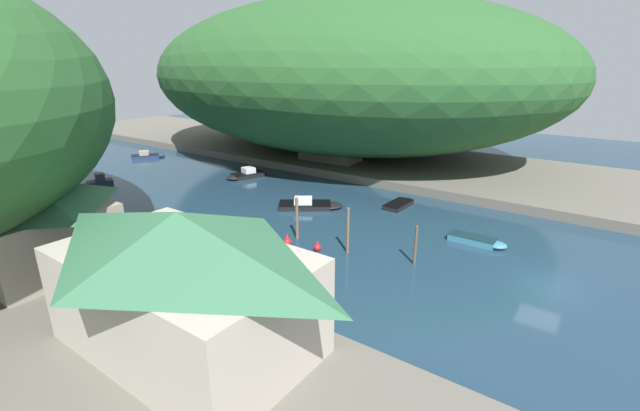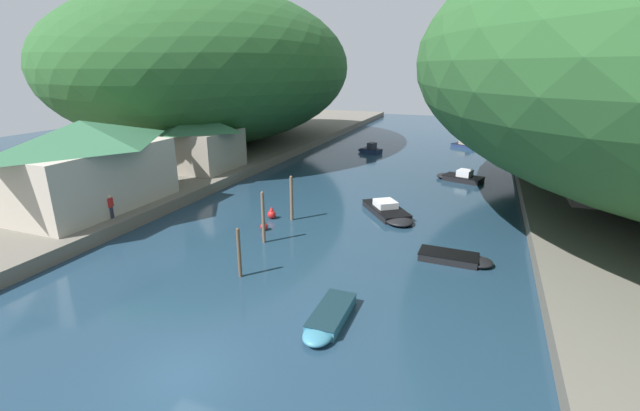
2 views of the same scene
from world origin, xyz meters
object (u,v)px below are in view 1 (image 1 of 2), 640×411
object	(u,v)px
channel_buoy_far	(317,247)
right_bank_cottage	(330,142)
boat_cabin_cruiser	(245,175)
boat_navy_launch	(97,182)
waterfront_building	(183,279)
person_on_quay	(265,303)
boathouse_shed	(39,223)
boat_moored_right	(148,156)
boat_open_rowboat	(401,203)
channel_buoy_near	(287,241)
boat_small_dinghy	(311,205)
boat_yellow_tender	(479,241)

from	to	relation	value
channel_buoy_far	right_bank_cottage	bearing A→B (deg)	32.29
boat_cabin_cruiser	channel_buoy_far	world-z (taller)	boat_cabin_cruiser
boat_navy_launch	channel_buoy_far	xyz separation A→B (m)	(0.37, -30.47, -0.12)
waterfront_building	boat_cabin_cruiser	distance (m)	33.74
boat_navy_launch	person_on_quay	bearing A→B (deg)	-176.52
boathouse_shed	boat_moored_right	world-z (taller)	boathouse_shed
channel_buoy_far	boat_moored_right	bearing A→B (deg)	73.10
boathouse_shed	boat_open_rowboat	bearing A→B (deg)	-23.77
boathouse_shed	boat_cabin_cruiser	bearing A→B (deg)	17.82
waterfront_building	channel_buoy_near	bearing A→B (deg)	20.57
right_bank_cottage	channel_buoy_far	world-z (taller)	right_bank_cottage
boathouse_shed	boat_open_rowboat	size ratio (longest dim) A/B	1.78
boat_small_dinghy	boat_moored_right	bearing A→B (deg)	-133.34
boat_small_dinghy	boat_open_rowboat	bearing A→B (deg)	93.80
boathouse_shed	boat_cabin_cruiser	size ratio (longest dim) A/B	1.53
waterfront_building	person_on_quay	xyz separation A→B (m)	(3.49, -1.54, -2.38)
waterfront_building	person_on_quay	world-z (taller)	waterfront_building
waterfront_building	boat_cabin_cruiser	world-z (taller)	waterfront_building
person_on_quay	boat_small_dinghy	bearing A→B (deg)	-73.72
channel_buoy_near	waterfront_building	bearing A→B (deg)	-159.43
boat_cabin_cruiser	boat_moored_right	bearing A→B (deg)	18.32
waterfront_building	boat_open_rowboat	bearing A→B (deg)	4.13
waterfront_building	boat_navy_launch	size ratio (longest dim) A/B	3.45
channel_buoy_near	channel_buoy_far	xyz separation A→B (m)	(0.62, -2.38, -0.07)
channel_buoy_far	waterfront_building	bearing A→B (deg)	-169.82
boat_open_rowboat	right_bank_cottage	bearing A→B (deg)	149.07
boat_navy_launch	channel_buoy_near	world-z (taller)	boat_navy_launch
boat_open_rowboat	channel_buoy_near	world-z (taller)	channel_buoy_near
right_bank_cottage	boat_yellow_tender	bearing A→B (deg)	-121.30
boat_open_rowboat	boat_small_dinghy	distance (m)	8.78
boat_yellow_tender	channel_buoy_far	distance (m)	12.54
boat_navy_launch	boat_small_dinghy	distance (m)	25.50
right_bank_cottage	boat_moored_right	distance (m)	27.22
waterfront_building	channel_buoy_far	bearing A→B (deg)	10.18
boat_yellow_tender	channel_buoy_near	bearing A→B (deg)	-53.51
boat_moored_right	channel_buoy_near	world-z (taller)	boat_moored_right
right_bank_cottage	channel_buoy_far	size ratio (longest dim) A/B	10.31
boathouse_shed	boat_moored_right	size ratio (longest dim) A/B	1.56
boat_navy_launch	boat_yellow_tender	distance (m)	40.82
boat_cabin_cruiser	boat_yellow_tender	distance (m)	29.19
boat_moored_right	person_on_quay	size ratio (longest dim) A/B	2.92
boat_navy_launch	boat_small_dinghy	size ratio (longest dim) A/B	0.58
boat_moored_right	boat_yellow_tender	size ratio (longest dim) A/B	1.13
boat_navy_launch	boathouse_shed	bearing A→B (deg)	164.34
boathouse_shed	channel_buoy_near	world-z (taller)	boathouse_shed
channel_buoy_near	boat_navy_launch	bearing A→B (deg)	89.49
person_on_quay	waterfront_building	bearing A→B (deg)	52.17
boat_moored_right	channel_buoy_far	xyz separation A→B (m)	(-11.89, -39.14, -0.01)
boathouse_shed	boat_open_rowboat	world-z (taller)	boathouse_shed
boat_moored_right	boathouse_shed	bearing A→B (deg)	-10.12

